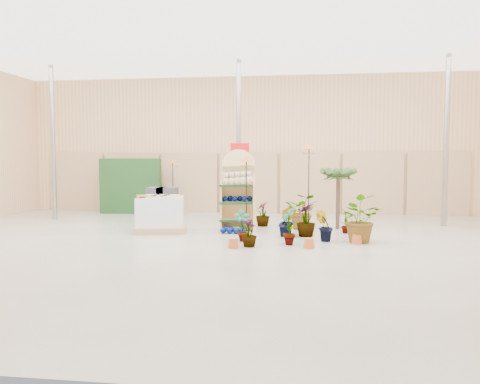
{
  "coord_description": "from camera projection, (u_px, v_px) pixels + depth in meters",
  "views": [
    {
      "loc": [
        1.74,
        -9.42,
        1.77
      ],
      "look_at": [
        0.3,
        1.5,
        1.0
      ],
      "focal_mm": 35.0,
      "sensor_mm": 36.0,
      "label": 1
    }
  ],
  "objects": [
    {
      "name": "room",
      "position": [
        223.0,
        139.0,
        10.41
      ],
      "size": [
        15.2,
        12.1,
        4.7
      ],
      "color": "gray",
      "rests_on": "ground"
    },
    {
      "name": "display_shelf",
      "position": [
        238.0,
        193.0,
        11.69
      ],
      "size": [
        0.93,
        0.67,
        2.03
      ],
      "rotation": [
        0.0,
        0.0,
        0.17
      ],
      "color": "#E1C07D",
      "rests_on": "ground"
    },
    {
      "name": "teddy_bears",
      "position": [
        239.0,
        179.0,
        11.57
      ],
      "size": [
        0.75,
        0.21,
        0.33
      ],
      "color": "#BDAB8D",
      "rests_on": "display_shelf"
    },
    {
      "name": "gazing_balls_shelf",
      "position": [
        237.0,
        199.0,
        11.58
      ],
      "size": [
        0.74,
        0.25,
        0.14
      ],
      "color": "#01105D",
      "rests_on": "display_shelf"
    },
    {
      "name": "gazing_balls_floor",
      "position": [
        234.0,
        230.0,
        11.23
      ],
      "size": [
        0.63,
        0.39,
        0.15
      ],
      "color": "#01105D",
      "rests_on": "ground"
    },
    {
      "name": "pallet_stack",
      "position": [
        160.0,
        214.0,
        11.4
      ],
      "size": [
        1.39,
        1.23,
        0.9
      ],
      "rotation": [
        0.0,
        0.0,
        0.21
      ],
      "color": "tan",
      "rests_on": "ground"
    },
    {
      "name": "charcoal_planters",
      "position": [
        162.0,
        205.0,
        12.93
      ],
      "size": [
        0.8,
        0.5,
        1.0
      ],
      "color": "#2C2D35",
      "rests_on": "ground"
    },
    {
      "name": "trellis_stock",
      "position": [
        130.0,
        186.0,
        15.24
      ],
      "size": [
        2.0,
        0.3,
        1.8
      ],
      "primitive_type": "cube",
      "color": "#19411A",
      "rests_on": "ground"
    },
    {
      "name": "offer_sign",
      "position": [
        240.0,
        167.0,
        12.49
      ],
      "size": [
        0.5,
        0.08,
        2.2
      ],
      "color": "gray",
      "rests_on": "ground"
    },
    {
      "name": "bird_table_front",
      "position": [
        246.0,
        161.0,
        10.78
      ],
      "size": [
        0.34,
        0.34,
        1.86
      ],
      "color": "black",
      "rests_on": "ground"
    },
    {
      "name": "bird_table_right",
      "position": [
        309.0,
        150.0,
        11.31
      ],
      "size": [
        0.34,
        0.34,
        2.15
      ],
      "color": "black",
      "rests_on": "ground"
    },
    {
      "name": "bird_table_back",
      "position": [
        173.0,
        163.0,
        14.44
      ],
      "size": [
        0.34,
        0.34,
        1.79
      ],
      "color": "black",
      "rests_on": "ground"
    },
    {
      "name": "palm",
      "position": [
        338.0,
        174.0,
        11.85
      ],
      "size": [
        0.7,
        0.7,
        1.66
      ],
      "color": "#493527",
      "rests_on": "ground"
    },
    {
      "name": "potted_plant_0",
      "position": [
        242.0,
        226.0,
        10.08
      ],
      "size": [
        0.43,
        0.38,
        0.69
      ],
      "primitive_type": "imported",
      "rotation": [
        0.0,
        0.0,
        0.47
      ],
      "color": "#2A481B",
      "rests_on": "ground"
    },
    {
      "name": "potted_plant_1",
      "position": [
        286.0,
        222.0,
        10.68
      ],
      "size": [
        0.44,
        0.4,
        0.67
      ],
      "primitive_type": "imported",
      "rotation": [
        0.0,
        0.0,
        5.95
      ],
      "color": "#2A481B",
      "rests_on": "ground"
    },
    {
      "name": "potted_plant_3",
      "position": [
        306.0,
        220.0,
        10.72
      ],
      "size": [
        0.6,
        0.6,
        0.76
      ],
      "primitive_type": "imported",
      "rotation": [
        0.0,
        0.0,
        4.09
      ],
      "color": "#2A481B",
      "rests_on": "ground"
    },
    {
      "name": "potted_plant_4",
      "position": [
        345.0,
        221.0,
        11.18
      ],
      "size": [
        0.25,
        0.34,
        0.62
      ],
      "primitive_type": "imported",
      "rotation": [
        0.0,
        0.0,
        1.48
      ],
      "color": "#2A481B",
      "rests_on": "ground"
    },
    {
      "name": "potted_plant_5",
      "position": [
        288.0,
        220.0,
        10.94
      ],
      "size": [
        0.4,
        0.33,
        0.69
      ],
      "primitive_type": "imported",
      "rotation": [
        0.0,
        0.0,
        6.2
      ],
      "color": "#2A481B",
      "rests_on": "ground"
    },
    {
      "name": "potted_plant_6",
      "position": [
        302.0,
        211.0,
        11.91
      ],
      "size": [
        0.93,
        0.84,
        0.9
      ],
      "primitive_type": "imported",
      "rotation": [
        0.0,
        0.0,
        6.1
      ],
      "color": "#2A481B",
      "rests_on": "ground"
    },
    {
      "name": "potted_plant_7",
      "position": [
        249.0,
        233.0,
        9.47
      ],
      "size": [
        0.42,
        0.42,
        0.55
      ],
      "primitive_type": "imported",
      "rotation": [
        0.0,
        0.0,
        2.6
      ],
      "color": "#2A481B",
      "rests_on": "ground"
    },
    {
      "name": "potted_plant_8",
      "position": [
        289.0,
        225.0,
        9.67
      ],
      "size": [
        0.38,
        0.48,
        0.81
      ],
      "primitive_type": "imported",
      "rotation": [
        0.0,
        0.0,
        4.95
      ],
      "color": "#2A481B",
      "rests_on": "ground"
    },
    {
      "name": "potted_plant_9",
      "position": [
        324.0,
        226.0,
        10.08
      ],
      "size": [
        0.4,
        0.34,
        0.68
      ],
      "primitive_type": "imported",
      "rotation": [
        0.0,
        0.0,
        3.24
      ],
      "color": "#2A481B",
      "rests_on": "ground"
    },
    {
      "name": "potted_plant_10",
      "position": [
        358.0,
        219.0,
        9.99
      ],
      "size": [
        1.13,
        1.17,
        1.0
      ],
      "primitive_type": "imported",
      "rotation": [
        0.0,
        0.0,
        2.11
      ],
      "color": "#2A481B",
      "rests_on": "ground"
    },
    {
      "name": "potted_plant_11",
      "position": [
        263.0,
        214.0,
        12.38
      ],
      "size": [
        0.46,
        0.46,
        0.66
      ],
      "primitive_type": "imported",
      "rotation": [
        0.0,
        0.0,
        5.02
      ],
      "color": "#2A481B",
      "rests_on": "ground"
    }
  ]
}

